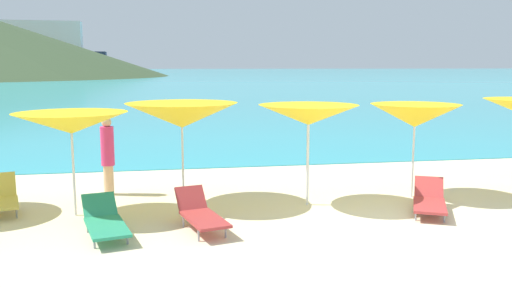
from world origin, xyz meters
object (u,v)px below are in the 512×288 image
lounge_chair_7 (105,221)px  umbrella_4 (308,115)px  umbrella_2 (71,123)px  beachgoer_1 (108,153)px  umbrella_3 (182,115)px  cruise_ship (8,50)px  lounge_chair_5 (201,213)px  umbrella_5 (415,116)px  lounge_chair_3 (429,200)px  lounge_chair_9 (0,198)px

lounge_chair_7 → umbrella_4: bearing=4.7°
umbrella_2 → beachgoer_1: bearing=73.3°
umbrella_3 → cruise_ship: cruise_ship is taller
lounge_chair_5 → cruise_ship: 209.79m
umbrella_2 → umbrella_5: umbrella_5 is taller
umbrella_4 → cruise_ship: (-57.06, 201.05, 6.55)m
lounge_chair_3 → lounge_chair_5: (-4.51, -0.27, 0.03)m
umbrella_5 → beachgoer_1: 6.81m
umbrella_2 → lounge_chair_5: bearing=-29.9°
umbrella_3 → umbrella_4: size_ratio=1.07×
umbrella_2 → lounge_chair_7: bearing=-63.0°
umbrella_2 → cruise_ship: size_ratio=0.03×
umbrella_3 → lounge_chair_3: (4.72, -1.59, -1.60)m
lounge_chair_3 → cruise_ship: 210.76m
lounge_chair_3 → lounge_chair_7: 6.15m
umbrella_4 → umbrella_3: bearing=167.7°
lounge_chair_3 → beachgoer_1: beachgoer_1 is taller
lounge_chair_5 → beachgoer_1: bearing=107.4°
umbrella_5 → cruise_ship: bearing=106.5°
cruise_ship → beachgoer_1: bearing=-77.6°
lounge_chair_9 → umbrella_3: bearing=-13.5°
umbrella_2 → lounge_chair_7: (0.68, -1.33, -1.55)m
lounge_chair_9 → cruise_ship: size_ratio=0.02×
umbrella_4 → lounge_chair_5: 3.10m
lounge_chair_9 → beachgoer_1: beachgoer_1 is taller
umbrella_5 → beachgoer_1: bearing=167.9°
umbrella_3 → beachgoer_1: umbrella_3 is taller
umbrella_2 → lounge_chair_5: (2.32, -1.33, -1.51)m
umbrella_3 → lounge_chair_3: bearing=-18.6°
lounge_chair_3 → cruise_ship: cruise_ship is taller
umbrella_3 → umbrella_5: (5.00, -0.30, -0.06)m
umbrella_4 → cruise_ship: 209.09m
lounge_chair_3 → beachgoer_1: (-6.34, 2.71, 0.68)m
lounge_chair_5 → lounge_chair_7: size_ratio=0.90×
umbrella_4 → lounge_chair_7: (-3.96, -1.31, -1.63)m
lounge_chair_7 → cruise_ship: size_ratio=0.03×
lounge_chair_3 → lounge_chair_9: lounge_chair_9 is taller
lounge_chair_3 → lounge_chair_5: lounge_chair_5 is taller
lounge_chair_3 → cruise_ship: bearing=132.7°
umbrella_5 → lounge_chair_5: umbrella_5 is taller
lounge_chair_3 → cruise_ship: size_ratio=0.02×
cruise_ship → lounge_chair_3: bearing=-76.1°
lounge_chair_5 → cruise_ship: cruise_ship is taller
umbrella_2 → lounge_chair_7: size_ratio=1.23×
umbrella_5 → lounge_chair_9: umbrella_5 is taller
lounge_chair_9 → cruise_ship: bearing=89.2°
lounge_chair_9 → umbrella_2: bearing=-31.2°
umbrella_4 → umbrella_5: 2.48m
beachgoer_1 → lounge_chair_5: bearing=-168.8°
lounge_chair_5 → cruise_ship: (-54.75, 202.36, 8.14)m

